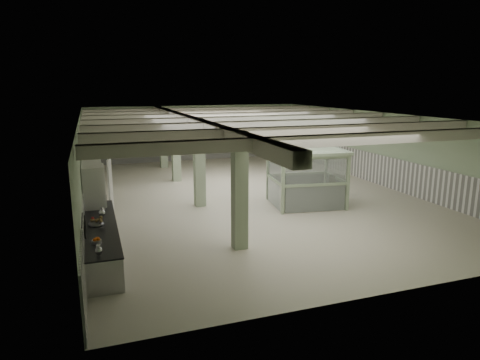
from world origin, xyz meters
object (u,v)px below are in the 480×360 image
object	(u,v)px
walkin_cooler	(94,192)
filing_cabinet	(337,188)
prep_counter	(101,239)
guard_booth	(307,166)

from	to	relation	value
walkin_cooler	filing_cabinet	distance (m)	9.81
prep_counter	filing_cabinet	bearing A→B (deg)	16.01
prep_counter	guard_booth	world-z (taller)	guard_booth
walkin_cooler	filing_cabinet	world-z (taller)	walkin_cooler
guard_booth	filing_cabinet	size ratio (longest dim) A/B	2.77
prep_counter	guard_booth	distance (m)	8.81
guard_booth	walkin_cooler	bearing A→B (deg)	-172.48
prep_counter	walkin_cooler	size ratio (longest dim) A/B	2.10
filing_cabinet	walkin_cooler	bearing A→B (deg)	159.84
prep_counter	filing_cabinet	size ratio (longest dim) A/B	4.70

